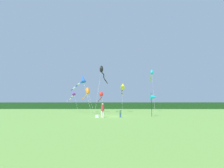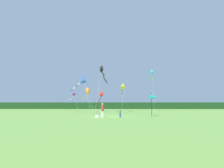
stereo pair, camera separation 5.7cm
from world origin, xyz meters
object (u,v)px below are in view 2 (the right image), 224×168
at_px(banner_flag_pole, 154,97).
at_px(kite_purple, 73,94).
at_px(kite_orange, 87,92).
at_px(kite_red, 101,95).
at_px(person_child, 120,113).
at_px(kite_yellow, 123,86).
at_px(kite_blue, 82,80).
at_px(person_adult, 102,109).
at_px(kite_black, 102,71).
at_px(kite_cyan, 152,73).
at_px(cooler_box, 97,116).

height_order(banner_flag_pole, kite_purple, kite_purple).
relative_size(kite_orange, kite_purple, 0.89).
height_order(banner_flag_pole, kite_red, kite_red).
distance_m(person_child, kite_yellow, 17.30).
relative_size(kite_yellow, kite_orange, 1.22).
bearing_deg(kite_blue, person_adult, -59.19).
distance_m(person_adult, kite_blue, 9.90).
bearing_deg(kite_black, person_child, -74.07).
height_order(kite_yellow, kite_cyan, kite_cyan).
bearing_deg(kite_red, kite_blue, -102.30).
bearing_deg(kite_purple, kite_orange, -36.46).
height_order(person_child, kite_purple, kite_purple).
bearing_deg(cooler_box, kite_blue, 116.23).
distance_m(kite_purple, kite_cyan, 20.50).
distance_m(banner_flag_pole, kite_cyan, 18.76).
relative_size(cooler_box, kite_black, 0.04).
relative_size(kite_blue, kite_black, 0.60).
relative_size(kite_black, kite_red, 1.56).
bearing_deg(kite_black, kite_yellow, 44.39).
height_order(person_adult, banner_flag_pole, banner_flag_pole).
xyz_separation_m(person_child, cooler_box, (-2.99, -0.17, -0.43)).
relative_size(kite_purple, kite_red, 1.20).
distance_m(person_child, kite_purple, 23.20).
xyz_separation_m(cooler_box, kite_red, (-1.25, 18.65, 3.85)).
distance_m(cooler_box, kite_purple, 22.10).
bearing_deg(kite_cyan, kite_blue, -142.12).
bearing_deg(kite_red, kite_yellow, -21.37).
xyz_separation_m(kite_black, kite_purple, (-8.07, 7.68, -4.24)).
bearing_deg(kite_purple, kite_yellow, -14.95).
bearing_deg(kite_yellow, kite_purple, 165.05).
distance_m(person_adult, cooler_box, 1.10).
distance_m(person_child, kite_orange, 18.65).
height_order(kite_orange, kite_red, kite_orange).
height_order(kite_yellow, kite_red, kite_yellow).
relative_size(kite_blue, kite_purple, 0.78).
bearing_deg(person_child, person_adult, -179.26).
bearing_deg(kite_black, kite_cyan, 30.32).
height_order(kite_yellow, kite_purple, kite_yellow).
bearing_deg(banner_flag_pole, kite_red, 118.40).
bearing_deg(person_adult, kite_black, 95.41).
distance_m(kite_black, kite_cyan, 13.67).
distance_m(banner_flag_pole, kite_yellow, 15.41).
bearing_deg(kite_orange, kite_red, 30.72).
bearing_deg(kite_yellow, person_child, -93.42).
bearing_deg(kite_black, kite_orange, 130.18).
bearing_deg(kite_cyan, kite_purple, 177.71).
bearing_deg(cooler_box, kite_black, 92.14).
distance_m(banner_flag_pole, kite_orange, 19.21).
bearing_deg(cooler_box, kite_cyan, 59.42).
distance_m(banner_flag_pole, kite_purple, 24.27).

